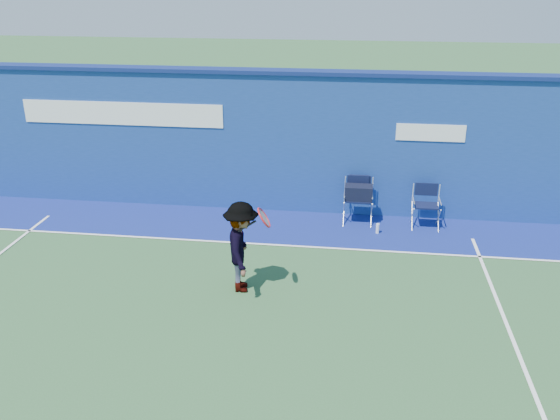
# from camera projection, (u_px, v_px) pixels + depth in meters

# --- Properties ---
(ground) EXTENTS (80.00, 80.00, 0.00)m
(ground) POSITION_uv_depth(u_px,v_px,m) (203.00, 336.00, 8.72)
(ground) COLOR #2D552E
(ground) RESTS_ON ground
(stadium_wall) EXTENTS (24.00, 0.50, 3.08)m
(stadium_wall) POSITION_uv_depth(u_px,v_px,m) (259.00, 140.00, 12.91)
(stadium_wall) COLOR navy
(stadium_wall) RESTS_ON ground
(out_of_bounds_strip) EXTENTS (24.00, 1.80, 0.01)m
(out_of_bounds_strip) POSITION_uv_depth(u_px,v_px,m) (252.00, 225.00, 12.48)
(out_of_bounds_strip) COLOR navy
(out_of_bounds_strip) RESTS_ON ground
(court_lines) EXTENTS (24.00, 12.00, 0.01)m
(court_lines) POSITION_uv_depth(u_px,v_px,m) (213.00, 313.00, 9.26)
(court_lines) COLOR white
(court_lines) RESTS_ON out_of_bounds_strip
(directors_chair_left) EXTENTS (0.58, 0.53, 0.98)m
(directors_chair_left) POSITION_uv_depth(u_px,v_px,m) (358.00, 204.00, 12.50)
(directors_chair_left) COLOR silver
(directors_chair_left) RESTS_ON ground
(directors_chair_right) EXTENTS (0.54, 0.48, 0.90)m
(directors_chair_right) POSITION_uv_depth(u_px,v_px,m) (425.00, 214.00, 12.31)
(directors_chair_right) COLOR silver
(directors_chair_right) RESTS_ON ground
(water_bottle) EXTENTS (0.07, 0.07, 0.21)m
(water_bottle) POSITION_uv_depth(u_px,v_px,m) (378.00, 229.00, 12.07)
(water_bottle) COLOR white
(water_bottle) RESTS_ON ground
(tennis_player) EXTENTS (0.91, 1.09, 1.55)m
(tennis_player) POSITION_uv_depth(u_px,v_px,m) (242.00, 247.00, 9.72)
(tennis_player) COLOR #EA4738
(tennis_player) RESTS_ON ground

